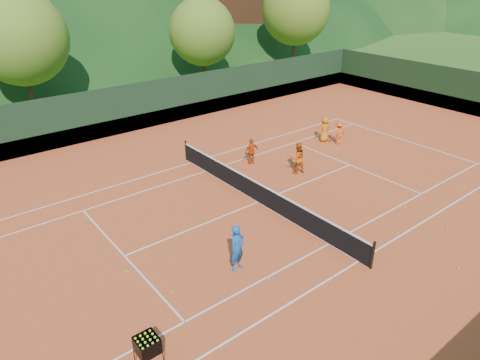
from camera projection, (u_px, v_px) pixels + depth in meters
ground at (258, 202)px, 19.05m from camera, size 400.00×400.00×0.00m
clay_court at (258, 202)px, 19.05m from camera, size 40.00×24.00×0.02m
coach at (237, 248)px, 14.45m from camera, size 0.71×0.56×1.73m
student_a at (297, 158)px, 21.42m from camera, size 0.94×0.82×1.63m
student_b at (252, 151)px, 22.46m from camera, size 0.85×0.39×1.42m
student_c at (325, 129)px, 25.40m from camera, size 0.81×0.60×1.50m
student_d at (339, 133)px, 24.97m from camera, size 0.99×0.71×1.38m
tennis_ball_0 at (128, 272)px, 14.61m from camera, size 0.07×0.07×0.07m
tennis_ball_2 at (333, 231)px, 16.90m from camera, size 0.07×0.07×0.07m
tennis_ball_3 at (172, 292)px, 13.70m from camera, size 0.07×0.07×0.07m
tennis_ball_4 at (364, 189)px, 20.09m from camera, size 0.07×0.07×0.07m
tennis_ball_5 at (235, 230)px, 16.93m from camera, size 0.07×0.07×0.07m
tennis_ball_6 at (400, 185)px, 20.49m from camera, size 0.07×0.07×0.07m
tennis_ball_7 at (393, 198)px, 19.27m from camera, size 0.07×0.07×0.07m
tennis_ball_8 at (397, 233)px, 16.78m from camera, size 0.07×0.07×0.07m
tennis_ball_9 at (388, 232)px, 16.80m from camera, size 0.07×0.07×0.07m
tennis_ball_11 at (461, 218)px, 17.77m from camera, size 0.07×0.07×0.07m
tennis_ball_12 at (269, 280)px, 14.26m from camera, size 0.07×0.07×0.07m
tennis_ball_13 at (405, 207)px, 18.61m from camera, size 0.07×0.07×0.07m
tennis_ball_14 at (401, 193)px, 19.76m from camera, size 0.07×0.07×0.07m
tennis_ball_15 at (316, 244)px, 16.07m from camera, size 0.07×0.07×0.07m
tennis_ball_17 at (333, 277)px, 14.37m from camera, size 0.07×0.07×0.07m
tennis_ball_18 at (436, 256)px, 15.42m from camera, size 0.07×0.07×0.07m
tennis_ball_19 at (366, 255)px, 15.50m from camera, size 0.07×0.07×0.07m
tennis_ball_20 at (458, 269)px, 14.77m from camera, size 0.07×0.07×0.07m
tennis_ball_21 at (126, 271)px, 14.67m from camera, size 0.07×0.07×0.07m
tennis_ball_22 at (447, 230)px, 16.96m from camera, size 0.07×0.07×0.07m
court_lines at (258, 202)px, 19.04m from camera, size 23.83×11.03×0.00m
tennis_net at (259, 192)px, 18.82m from camera, size 0.10×12.07×1.10m
perimeter_fence at (259, 177)px, 18.49m from camera, size 40.40×24.24×3.00m
ball_hopper at (147, 346)px, 10.87m from camera, size 0.57×0.57×1.00m
chalet_mid at (88, 15)px, 43.99m from camera, size 12.65×8.82×11.45m
chalet_right at (221, 8)px, 48.87m from camera, size 11.50×8.82×11.91m
tree_b at (19, 38)px, 28.52m from camera, size 6.40×6.40×8.40m
tree_c at (202, 32)px, 35.91m from camera, size 5.60×5.60×7.35m
tree_d at (296, 10)px, 42.86m from camera, size 6.80×6.80×8.93m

